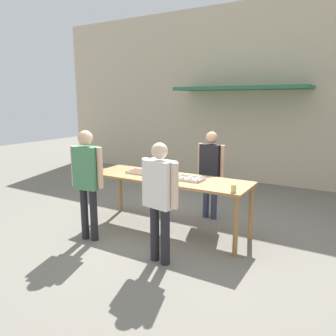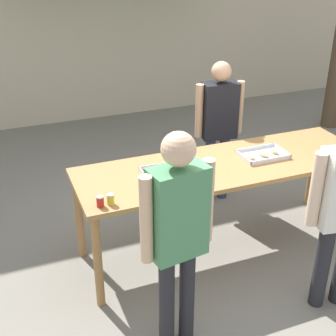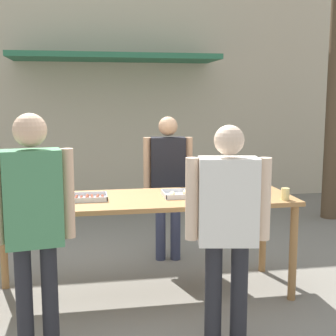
# 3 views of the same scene
# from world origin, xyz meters

# --- Properties ---
(ground_plane) EXTENTS (24.00, 24.00, 0.00)m
(ground_plane) POSITION_xyz_m (0.00, 0.00, 0.00)
(ground_plane) COLOR slate
(serving_table) EXTENTS (2.68, 0.84, 0.90)m
(serving_table) POSITION_xyz_m (0.00, 0.00, 0.81)
(serving_table) COLOR olive
(serving_table) RESTS_ON ground
(food_tray_sausages) EXTENTS (0.44, 0.26, 0.04)m
(food_tray_sausages) POSITION_xyz_m (-0.55, 0.01, 0.91)
(food_tray_sausages) COLOR silver
(food_tray_sausages) RESTS_ON serving_table
(food_tray_buns) EXTENTS (0.42, 0.29, 0.06)m
(food_tray_buns) POSITION_xyz_m (0.39, 0.01, 0.92)
(food_tray_buns) COLOR silver
(food_tray_buns) RESTS_ON serving_table
(condiment_jar_mustard) EXTENTS (0.06, 0.06, 0.09)m
(condiment_jar_mustard) POSITION_xyz_m (-1.21, -0.31, 0.94)
(condiment_jar_mustard) COLOR #B22319
(condiment_jar_mustard) RESTS_ON serving_table
(condiment_jar_ketchup) EXTENTS (0.06, 0.06, 0.09)m
(condiment_jar_ketchup) POSITION_xyz_m (-1.13, -0.31, 0.94)
(condiment_jar_ketchup) COLOR gold
(condiment_jar_ketchup) RESTS_ON serving_table
(person_server_behind_table) EXTENTS (0.53, 0.24, 1.58)m
(person_server_behind_table) POSITION_xyz_m (0.37, 0.86, 0.95)
(person_server_behind_table) COLOR #333851
(person_server_behind_table) RESTS_ON ground
(person_customer_holding_hotdog) EXTENTS (0.54, 0.26, 1.69)m
(person_customer_holding_hotdog) POSITION_xyz_m (-0.85, -0.94, 1.02)
(person_customer_holding_hotdog) COLOR #232328
(person_customer_holding_hotdog) RESTS_ON ground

